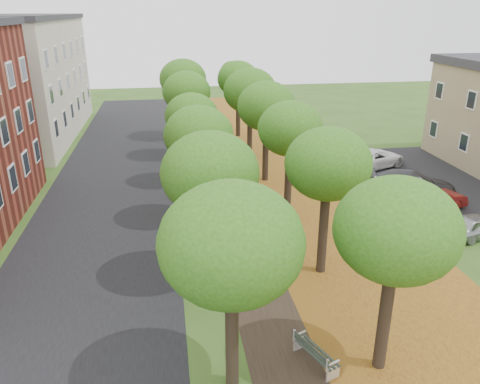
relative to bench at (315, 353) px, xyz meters
name	(u,v)px	position (x,y,z in m)	size (l,w,h in m)	color
ground	(301,374)	(-0.55, -0.39, -0.45)	(120.00, 120.00, 0.00)	#2D4C19
street_asphalt	(108,206)	(-8.05, 14.61, -0.44)	(8.00, 70.00, 0.01)	black
footpath	(233,198)	(-0.55, 14.61, -0.44)	(3.20, 70.00, 0.01)	black
leaf_verge	(312,194)	(4.45, 14.61, -0.44)	(7.50, 70.00, 0.01)	olive
parking_lot	(429,181)	(12.95, 15.61, -0.44)	(9.00, 16.00, 0.01)	black
tree_row_west	(195,123)	(-2.75, 14.61, 4.34)	(3.71, 33.71, 6.40)	black
tree_row_east	(277,120)	(2.05, 14.61, 4.34)	(3.71, 33.71, 6.40)	black
building_cream	(11,78)	(-17.55, 32.61, 4.76)	(10.30, 20.30, 10.40)	beige
bench	(315,353)	(0.00, 0.00, 0.00)	(1.17, 1.88, 0.86)	#252E28
car_silver	(477,225)	(10.89, 7.61, 0.17)	(1.45, 3.59, 1.22)	#9F9FA3
car_red	(433,200)	(10.45, 11.00, 0.23)	(1.44, 4.14, 1.36)	maroon
car_grey	(412,184)	(10.45, 13.41, 0.31)	(2.12, 5.22, 1.51)	#2D2D31
car_white	(374,158)	(10.45, 19.05, 0.24)	(2.28, 4.94, 1.37)	silver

